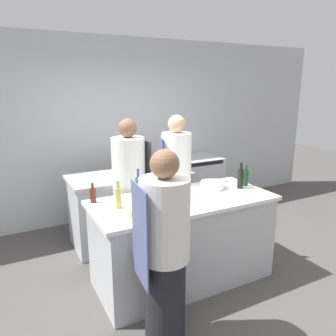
% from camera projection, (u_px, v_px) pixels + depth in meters
% --- Properties ---
extents(ground_plane, '(16.00, 16.00, 0.00)m').
position_uv_depth(ground_plane, '(183.00, 278.00, 3.65)').
color(ground_plane, '#4C4947').
extents(wall_back, '(8.00, 0.06, 2.80)m').
position_uv_depth(wall_back, '(116.00, 130.00, 5.13)').
color(wall_back, silver).
rests_on(wall_back, ground_plane).
extents(prep_counter, '(1.93, 0.86, 0.94)m').
position_uv_depth(prep_counter, '(183.00, 240.00, 3.53)').
color(prep_counter, '#B7BABC').
rests_on(prep_counter, ground_plane).
extents(pass_counter, '(1.60, 0.74, 0.94)m').
position_uv_depth(pass_counter, '(130.00, 207.00, 4.47)').
color(pass_counter, '#B7BABC').
rests_on(pass_counter, ground_plane).
extents(oven_range, '(0.84, 0.70, 0.92)m').
position_uv_depth(oven_range, '(193.00, 184.00, 5.55)').
color(oven_range, '#B7BABC').
rests_on(oven_range, ground_plane).
extents(chef_at_prep_near, '(0.42, 0.41, 1.64)m').
position_uv_depth(chef_at_prep_near, '(164.00, 252.00, 2.59)').
color(chef_at_prep_near, black).
rests_on(chef_at_prep_near, ground_plane).
extents(chef_at_stove, '(0.41, 0.39, 1.73)m').
position_uv_depth(chef_at_stove, '(130.00, 193.00, 3.84)').
color(chef_at_stove, black).
rests_on(chef_at_stove, ground_plane).
extents(chef_at_pass_far, '(0.41, 0.40, 1.75)m').
position_uv_depth(chef_at_pass_far, '(176.00, 187.00, 4.01)').
color(chef_at_pass_far, black).
rests_on(chef_at_pass_far, ground_plane).
extents(bottle_olive_oil, '(0.08, 0.08, 0.28)m').
position_uv_depth(bottle_olive_oil, '(144.00, 194.00, 3.21)').
color(bottle_olive_oil, silver).
rests_on(bottle_olive_oil, prep_counter).
extents(bottle_vinegar, '(0.06, 0.06, 0.26)m').
position_uv_depth(bottle_vinegar, '(246.00, 177.00, 3.82)').
color(bottle_vinegar, '#19471E').
rests_on(bottle_vinegar, prep_counter).
extents(bottle_wine, '(0.06, 0.06, 0.20)m').
position_uv_depth(bottle_wine, '(93.00, 195.00, 3.28)').
color(bottle_wine, '#5B2319').
rests_on(bottle_wine, prep_counter).
extents(bottle_cooking_oil, '(0.06, 0.06, 0.28)m').
position_uv_depth(bottle_cooking_oil, '(118.00, 197.00, 3.12)').
color(bottle_cooking_oil, '#B2A84C').
rests_on(bottle_cooking_oil, prep_counter).
extents(bottle_sauce, '(0.07, 0.07, 0.30)m').
position_uv_depth(bottle_sauce, '(240.00, 178.00, 3.73)').
color(bottle_sauce, black).
rests_on(bottle_sauce, prep_counter).
extents(bottle_water, '(0.06, 0.06, 0.32)m').
position_uv_depth(bottle_water, '(138.00, 187.00, 3.40)').
color(bottle_water, '#2D5175').
rests_on(bottle_water, prep_counter).
extents(bowl_mixing_large, '(0.28, 0.28, 0.08)m').
position_uv_depth(bowl_mixing_large, '(213.00, 185.00, 3.74)').
color(bowl_mixing_large, white).
rests_on(bowl_mixing_large, prep_counter).
extents(bowl_prep_small, '(0.18, 0.18, 0.05)m').
position_uv_depth(bowl_prep_small, '(178.00, 189.00, 3.64)').
color(bowl_prep_small, tan).
rests_on(bowl_prep_small, prep_counter).
extents(bowl_ceramic_blue, '(0.23, 0.23, 0.06)m').
position_uv_depth(bowl_ceramic_blue, '(139.00, 212.00, 2.98)').
color(bowl_ceramic_blue, tan).
rests_on(bowl_ceramic_blue, prep_counter).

